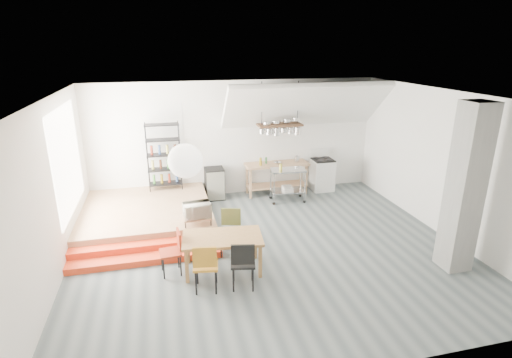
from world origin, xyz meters
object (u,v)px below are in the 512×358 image
object	(u,v)px
dining_table	(222,240)
mini_fridge	(215,183)
stove	(322,174)
rolling_cart	(288,181)

from	to	relation	value
dining_table	mini_fridge	bearing A→B (deg)	90.39
stove	mini_fridge	distance (m)	3.18
dining_table	stove	bearing A→B (deg)	52.50
stove	dining_table	bearing A→B (deg)	-133.63
rolling_cart	mini_fridge	distance (m)	2.04
stove	mini_fridge	bearing A→B (deg)	179.21
stove	rolling_cart	world-z (taller)	stove
stove	dining_table	size ratio (longest dim) A/B	0.75
dining_table	rolling_cart	world-z (taller)	rolling_cart
stove	dining_table	xyz separation A→B (m)	(-3.56, -3.74, 0.15)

